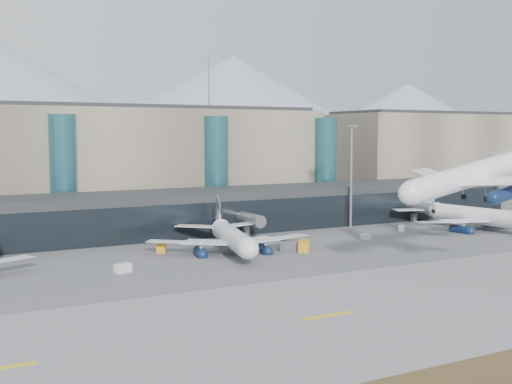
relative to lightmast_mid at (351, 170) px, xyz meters
The scene contains 19 objects.
ground 58.41m from the lightmast_mid, 122.01° to the right, with size 900.00×900.00×0.00m, color #515154.
runway_strip 71.25m from the lightmast_mid, 115.46° to the right, with size 400.00×40.00×0.04m, color slate.
runway_markings 71.24m from the lightmast_mid, 115.46° to the right, with size 128.00×1.00×0.02m.
concourse 32.94m from the lightmast_mid, 162.04° to the left, with size 170.00×27.00×10.00m.
terminal_main 69.21m from the lightmast_mid, 142.63° to the left, with size 130.00×30.00×31.00m.
terminal_east 77.40m from the lightmast_mid, 32.87° to the left, with size 70.00×30.00×31.00m.
teal_towers 51.97m from the lightmast_mid, 149.97° to the left, with size 116.40×19.40×46.00m.
mountain_ridge 333.77m from the lightmast_mid, 92.42° to the left, with size 910.00×400.00×110.00m.
lightmast_mid is the anchor object (origin of this frame).
hero_jet 54.01m from the lightmast_mid, 102.59° to the right, with size 34.46×35.57×11.45m.
jet_parked_mid 45.32m from the lightmast_mid, 159.27° to the right, with size 33.74×34.77×11.17m.
jet_parked_right 30.20m from the lightmast_mid, 32.86° to the right, with size 37.22×37.37×12.11m.
veh_a 71.88m from the lightmast_mid, 159.03° to the right, with size 2.74×1.54×1.54m, color silver.
veh_b 56.51m from the lightmast_mid, 168.92° to the right, with size 2.88×1.77×1.66m, color #C78817.
veh_c 39.54m from the lightmast_mid, 145.06° to the right, with size 3.79×2.00×2.10m, color #49494D.
veh_d 19.14m from the lightmast_mid, 59.96° to the right, with size 2.47×1.33×1.41m, color silver.
veh_e 42.24m from the lightmast_mid, 31.14° to the right, with size 3.25×1.84×1.84m, color #C78817.
veh_g 23.64m from the lightmast_mid, 116.28° to the right, with size 2.12×1.23×1.23m, color silver.
veh_h 38.90m from the lightmast_mid, 140.89° to the right, with size 3.96×2.09×2.19m, color #C78817.
Camera 1 is at (-66.21, -81.77, 23.34)m, focal length 45.00 mm.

